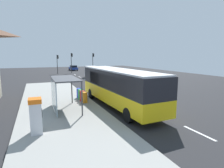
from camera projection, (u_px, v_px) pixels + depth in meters
The scene contains 22 objects.
ground_plane at pixel (93, 84), 28.50m from camera, with size 56.00×92.00×0.04m, color #262628.
sidewalk_platform at pixel (60, 108), 15.10m from camera, with size 6.20×30.00×0.18m, color #999993.
lane_stripe_seg_0 at pixel (199, 133), 10.38m from camera, with size 0.16×2.20×0.01m, color silver.
lane_stripe_seg_1 at pixel (149, 109), 14.93m from camera, with size 0.16×2.20×0.01m, color silver.
lane_stripe_seg_2 at pixel (122, 97), 19.48m from camera, with size 0.16×2.20×0.01m, color silver.
lane_stripe_seg_3 at pixel (105, 89), 24.04m from camera, with size 0.16×2.20×0.01m, color silver.
lane_stripe_seg_4 at pixel (94, 84), 28.59m from camera, with size 0.16×2.20×0.01m, color silver.
lane_stripe_seg_5 at pixel (86, 80), 33.15m from camera, with size 0.16×2.20×0.01m, color silver.
lane_stripe_seg_6 at pixel (80, 77), 37.70m from camera, with size 0.16×2.20×0.01m, color silver.
lane_stripe_seg_7 at pixel (75, 75), 42.25m from camera, with size 0.16×2.20×0.01m, color silver.
bus at pixel (118, 85), 15.55m from camera, with size 2.92×11.09×3.21m.
white_van at pixel (93, 71), 35.26m from camera, with size 2.12×5.24×2.30m.
sedan_near at pixel (73, 68), 54.10m from camera, with size 2.03×4.49×1.52m.
ticket_machine at pixel (36, 116), 9.80m from camera, with size 0.66×0.76×1.94m.
recycling_bin_orange at pixel (84, 97), 16.37m from camera, with size 0.52×0.52×0.95m, color orange.
recycling_bin_red at pixel (83, 96), 17.01m from camera, with size 0.52×0.52×0.95m, color red.
recycling_bin_green at pixel (81, 94), 17.65m from camera, with size 0.52×0.52×0.95m, color green.
recycling_bin_blue at pixel (79, 93), 18.28m from camera, with size 0.52×0.52×0.95m, color blue.
traffic_light_near_side at pixel (93, 60), 46.07m from camera, with size 0.49×0.28×4.99m.
traffic_light_far_side at pixel (58, 61), 43.54m from camera, with size 0.49×0.28×4.54m.
traffic_light_median at pixel (72, 60), 45.57m from camera, with size 0.49×0.28×5.00m.
bus_shelter at pixel (61, 86), 13.85m from camera, with size 1.80×4.00×2.50m.
Camera 1 is at (-8.12, -13.13, 4.36)m, focal length 29.29 mm.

